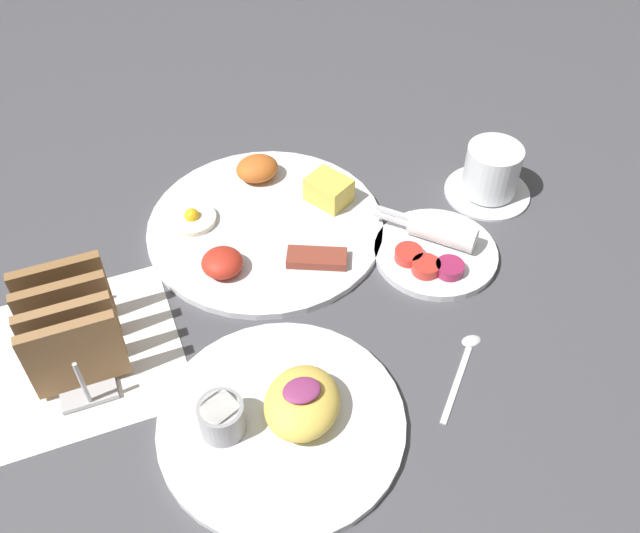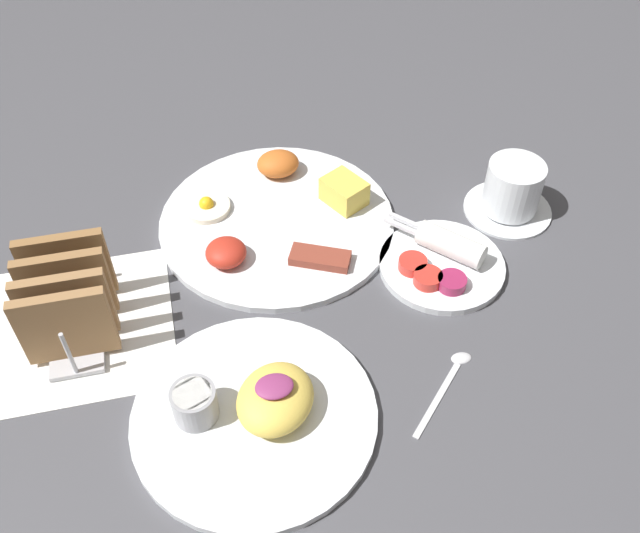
{
  "view_description": "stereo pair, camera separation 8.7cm",
  "coord_description": "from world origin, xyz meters",
  "px_view_note": "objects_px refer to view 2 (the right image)",
  "views": [
    {
      "loc": [
        -0.16,
        -0.51,
        0.66
      ],
      "look_at": [
        0.06,
        0.05,
        0.03
      ],
      "focal_mm": 40.0,
      "sensor_mm": 36.0,
      "label": 1
    },
    {
      "loc": [
        -0.08,
        -0.53,
        0.66
      ],
      "look_at": [
        0.06,
        0.05,
        0.03
      ],
      "focal_mm": 40.0,
      "sensor_mm": 36.0,
      "label": 2
    }
  ],
  "objects_px": {
    "plate_condiments": "(442,262)",
    "plate_foreground": "(254,410)",
    "plate_breakfast": "(278,217)",
    "coffee_cup": "(512,191)",
    "toast_rack": "(67,300)"
  },
  "relations": [
    {
      "from": "plate_foreground",
      "to": "toast_rack",
      "type": "relative_size",
      "value": 1.77
    },
    {
      "from": "plate_breakfast",
      "to": "plate_foreground",
      "type": "relative_size",
      "value": 1.2
    },
    {
      "from": "plate_breakfast",
      "to": "plate_foreground",
      "type": "xyz_separation_m",
      "value": [
        -0.08,
        -0.29,
        0.0
      ]
    },
    {
      "from": "plate_foreground",
      "to": "coffee_cup",
      "type": "bearing_deg",
      "value": 32.06
    },
    {
      "from": "plate_condiments",
      "to": "toast_rack",
      "type": "distance_m",
      "value": 0.45
    },
    {
      "from": "plate_breakfast",
      "to": "toast_rack",
      "type": "height_order",
      "value": "toast_rack"
    },
    {
      "from": "coffee_cup",
      "to": "toast_rack",
      "type": "bearing_deg",
      "value": -172.13
    },
    {
      "from": "plate_breakfast",
      "to": "toast_rack",
      "type": "bearing_deg",
      "value": -154.23
    },
    {
      "from": "plate_condiments",
      "to": "plate_foreground",
      "type": "relative_size",
      "value": 0.64
    },
    {
      "from": "plate_breakfast",
      "to": "plate_foreground",
      "type": "bearing_deg",
      "value": -105.13
    },
    {
      "from": "plate_condiments",
      "to": "plate_foreground",
      "type": "distance_m",
      "value": 0.31
    },
    {
      "from": "plate_condiments",
      "to": "coffee_cup",
      "type": "distance_m",
      "value": 0.15
    },
    {
      "from": "plate_breakfast",
      "to": "coffee_cup",
      "type": "relative_size",
      "value": 2.63
    },
    {
      "from": "plate_breakfast",
      "to": "plate_condiments",
      "type": "height_order",
      "value": "plate_breakfast"
    },
    {
      "from": "plate_breakfast",
      "to": "plate_foreground",
      "type": "distance_m",
      "value": 0.3
    }
  ]
}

